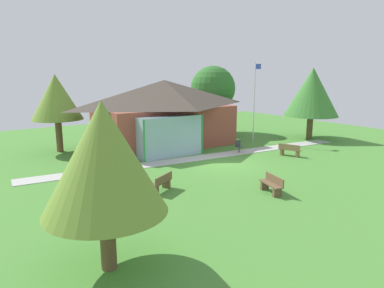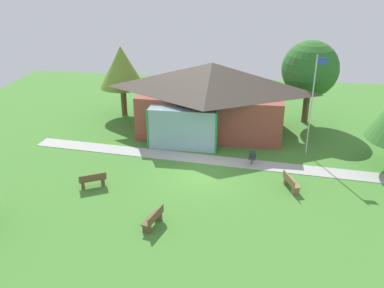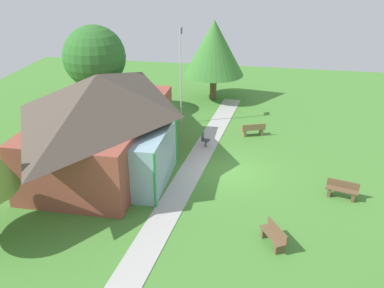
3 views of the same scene
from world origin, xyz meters
name	(u,v)px [view 3 (image 3 of 3)]	position (x,y,z in m)	size (l,w,h in m)	color
ground_plane	(230,172)	(0.00, 0.00, 0.00)	(44.00, 44.00, 0.00)	#478433
pavilion	(103,120)	(-0.37, 6.78, 2.64)	(10.99, 7.19, 5.08)	brown
footpath	(193,168)	(0.00, 2.03, 0.01)	(23.43, 1.30, 0.03)	#ADADA8
flagpole	(181,72)	(6.31, 3.97, 3.53)	(0.64, 0.08, 6.45)	silver
bench_mid_right	(253,130)	(5.02, -0.93, 0.40)	(0.93, 1.56, 0.84)	olive
bench_front_center	(342,190)	(-1.61, -5.53, 0.40)	(0.81, 1.56, 0.84)	brown
bench_mid_left	(274,236)	(-5.83, -2.37, 0.40)	(1.52, 1.13, 0.84)	brown
patio_chair_lawn_spare	(205,140)	(2.84, 1.82, 0.42)	(0.50, 0.50, 0.86)	#33383D
tree_east_hedge	(214,48)	(11.59, 2.53, 4.00)	(4.54, 4.54, 6.06)	brown
tree_behind_pavilion_right	(94,57)	(6.68, 9.95, 4.15)	(4.21, 4.21, 6.28)	brown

